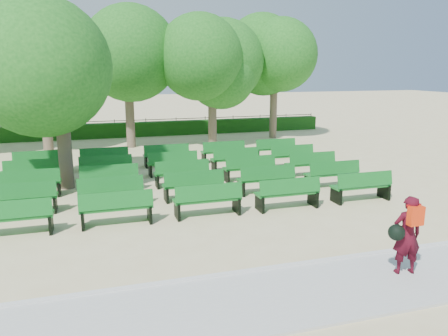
% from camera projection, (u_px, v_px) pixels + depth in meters
% --- Properties ---
extents(ground, '(120.00, 120.00, 0.00)m').
position_uv_depth(ground, '(170.00, 196.00, 14.96)').
color(ground, beige).
extents(paving, '(30.00, 2.20, 0.06)m').
position_uv_depth(paving, '(241.00, 304.00, 8.05)').
color(paving, '#BABBB6').
rests_on(paving, ground).
extents(curb, '(30.00, 0.12, 0.10)m').
position_uv_depth(curb, '(223.00, 275.00, 9.12)').
color(curb, silver).
rests_on(curb, ground).
extents(hedge, '(26.00, 0.70, 0.90)m').
position_uv_depth(hedge, '(131.00, 130.00, 27.91)').
color(hedge, '#194E14').
rests_on(hedge, ground).
extents(fence, '(26.00, 0.10, 1.02)m').
position_uv_depth(fence, '(131.00, 136.00, 28.38)').
color(fence, black).
rests_on(fence, ground).
extents(tree_line, '(21.80, 6.80, 7.04)m').
position_uv_depth(tree_line, '(138.00, 147.00, 24.28)').
color(tree_line, '#24721F').
rests_on(tree_line, ground).
extents(bench_array, '(2.01, 0.65, 1.26)m').
position_uv_depth(bench_array, '(147.00, 186.00, 15.90)').
color(bench_array, '#126920').
rests_on(bench_array, ground).
extents(tree_among, '(5.16, 5.16, 7.02)m').
position_uv_depth(tree_among, '(57.00, 56.00, 14.93)').
color(tree_among, brown).
rests_on(tree_among, ground).
extents(person, '(0.82, 0.52, 1.69)m').
position_uv_depth(person, '(406.00, 234.00, 9.02)').
color(person, '#400915').
rests_on(person, ground).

